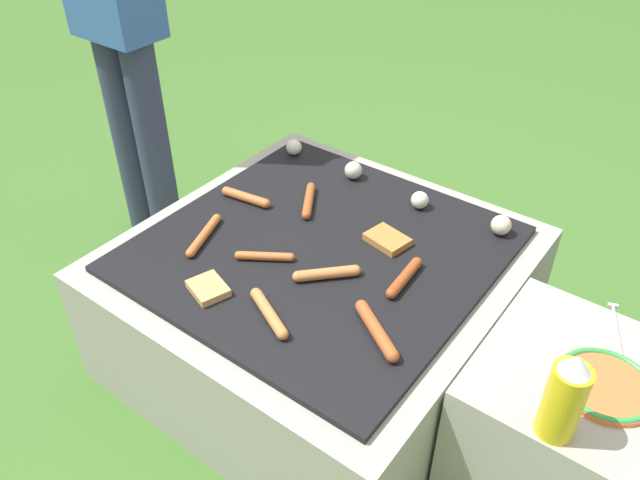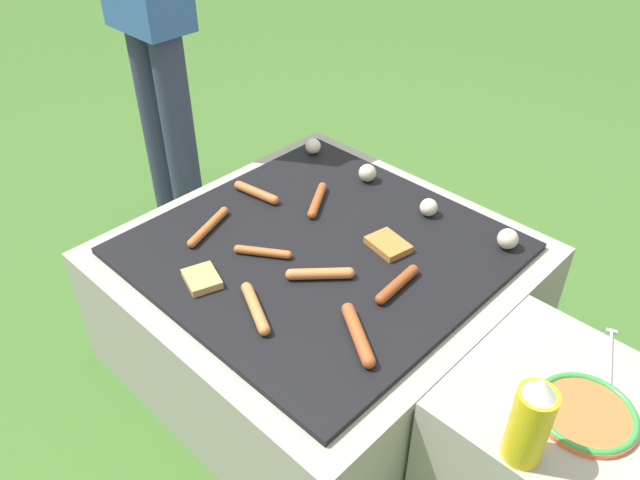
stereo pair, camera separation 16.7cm
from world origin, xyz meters
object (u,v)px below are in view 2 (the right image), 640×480
condiment_bottle (531,421)px  plate_colorful (586,412)px  fork_utensil (611,354)px  sausage_front_center (256,193)px

condiment_bottle → plate_colorful: bearing=74.0°
fork_utensil → sausage_front_center: bearing=-173.6°
sausage_front_center → plate_colorful: (1.07, -0.07, -0.01)m
condiment_bottle → fork_utensil: 0.37m
plate_colorful → sausage_front_center: bearing=176.1°
sausage_front_center → plate_colorful: size_ratio=0.83×
condiment_bottle → fork_utensil: bearing=87.3°
plate_colorful → fork_utensil: plate_colorful is taller
plate_colorful → fork_utensil: size_ratio=1.16×
sausage_front_center → plate_colorful: 1.07m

